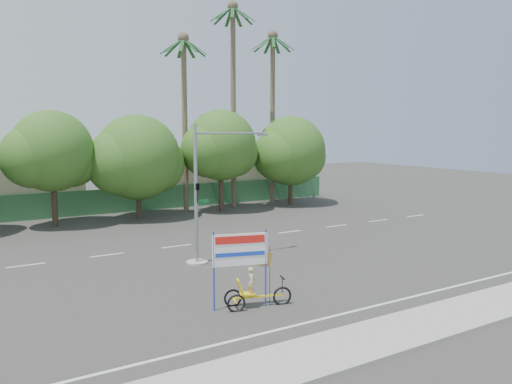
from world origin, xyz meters
TOP-DOWN VIEW (x-y plane):
  - ground at (0.00, 0.00)m, footprint 120.00×120.00m
  - sidewalk_near at (0.00, -7.50)m, footprint 50.00×2.40m
  - fence at (0.00, 21.50)m, footprint 38.00×0.08m
  - building_right at (8.00, 26.00)m, footprint 14.00×8.00m
  - tree_left at (-7.05, 18.00)m, footprint 6.66×5.60m
  - tree_center at (-1.05, 18.00)m, footprint 7.62×6.40m
  - tree_right at (5.95, 18.00)m, footprint 6.90×5.80m
  - tree_far_right at (12.95, 18.00)m, footprint 7.38×6.20m
  - palm_tall at (8.00, 19.50)m, footprint 3.73×3.79m
  - palm_mid at (12.00, 19.50)m, footprint 3.73×3.79m
  - palm_short at (3.50, 19.50)m, footprint 3.73×3.79m
  - traffic_signal at (-2.20, 3.98)m, footprint 4.72×1.10m
  - trike_billboard at (-3.45, -2.82)m, footprint 2.99×1.21m

SIDE VIEW (x-z plane):
  - ground at x=0.00m, z-range 0.00..0.00m
  - sidewalk_near at x=0.00m, z-range 0.00..0.12m
  - fence at x=0.00m, z-range 0.00..2.00m
  - trike_billboard at x=-3.45m, z-range -0.30..2.74m
  - building_right at x=8.00m, z-range 0.00..3.60m
  - traffic_signal at x=-2.20m, z-range -0.58..6.42m
  - tree_center at x=-1.05m, z-range 0.54..8.39m
  - tree_far_right at x=12.95m, z-range 0.68..8.61m
  - tree_left at x=-7.05m, z-range 1.02..9.09m
  - tree_right at x=5.95m, z-range 1.06..9.42m
  - palm_short at x=3.50m, z-range 1.64..16.09m
  - palm_mid at x=12.00m, z-range 1.67..17.12m
  - palm_tall at x=8.00m, z-range 1.74..19.19m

